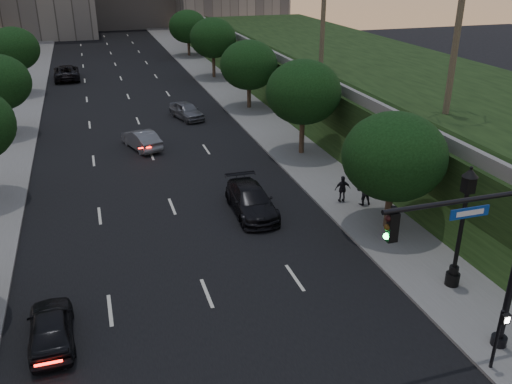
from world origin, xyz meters
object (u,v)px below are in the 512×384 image
object	(u,v)px
street_lamp	(460,234)
pedestrian_a	(391,223)
sedan_far_right	(186,111)
sedan_mid_left	(141,139)
sedan_far_left	(66,72)
sedan_near_right	(251,200)
sedan_near_left	(51,327)
pedestrian_c	(343,189)
traffic_signal_mast	(490,266)
pedestrian_b	(364,190)

from	to	relation	value
street_lamp	pedestrian_a	distance (m)	4.63
sedan_far_right	sedan_mid_left	bearing A→B (deg)	-140.41
pedestrian_a	sedan_mid_left	bearing A→B (deg)	-85.67
sedan_far_left	sedan_near_right	bearing A→B (deg)	102.74
sedan_mid_left	sedan_near_left	bearing A→B (deg)	57.33
sedan_far_left	pedestrian_c	bearing A→B (deg)	109.53
traffic_signal_mast	sedan_mid_left	bearing A→B (deg)	108.52
pedestrian_a	pedestrian_c	world-z (taller)	pedestrian_a
street_lamp	sedan_far_right	bearing A→B (deg)	101.70
sedan_far_left	pedestrian_a	world-z (taller)	pedestrian_a
street_lamp	sedan_far_right	distance (m)	29.83
sedan_near_left	sedan_far_right	size ratio (longest dim) A/B	0.93
pedestrian_c	sedan_mid_left	bearing A→B (deg)	-45.24
sedan_near_left	sedan_far_left	size ratio (longest dim) A/B	0.67
sedan_near_right	sedan_far_left	bearing A→B (deg)	105.35
pedestrian_a	sedan_far_left	bearing A→B (deg)	-95.80
pedestrian_a	pedestrian_c	size ratio (longest dim) A/B	1.20
sedan_far_left	pedestrian_b	size ratio (longest dim) A/B	3.43
traffic_signal_mast	pedestrian_c	bearing A→B (deg)	85.28
sedan_mid_left	pedestrian_a	distance (m)	20.70
sedan_mid_left	sedan_far_left	bearing A→B (deg)	-96.08
sedan_near_left	pedestrian_a	world-z (taller)	pedestrian_a
sedan_near_right	pedestrian_b	distance (m)	6.40
traffic_signal_mast	sedan_near_left	distance (m)	15.65
sedan_mid_left	pedestrian_c	world-z (taller)	pedestrian_c
traffic_signal_mast	pedestrian_c	distance (m)	13.35
sedan_near_left	sedan_far_left	world-z (taller)	sedan_far_left
pedestrian_c	sedan_far_left	bearing A→B (deg)	-61.00
street_lamp	traffic_signal_mast	bearing A→B (deg)	-115.88
sedan_near_left	sedan_far_right	xyz separation A→B (m)	(10.29, 27.79, 0.05)
pedestrian_a	pedestrian_c	xyz separation A→B (m)	(-0.28, 4.84, -0.16)
sedan_near_left	sedan_far_left	bearing A→B (deg)	-92.19
sedan_far_left	sedan_far_right	distance (m)	22.21
sedan_far_right	pedestrian_a	xyz separation A→B (m)	(5.52, -24.82, 0.36)
traffic_signal_mast	sedan_near_right	distance (m)	14.40
traffic_signal_mast	sedan_far_right	xyz separation A→B (m)	(-4.17, 33.00, -2.94)
sedan_near_right	pedestrian_b	xyz separation A→B (m)	(6.29, -1.12, 0.26)
street_lamp	sedan_near_left	distance (m)	16.50
street_lamp	pedestrian_c	bearing A→B (deg)	94.94
sedan_near_left	sedan_mid_left	distance (m)	21.77
sedan_near_left	sedan_mid_left	size ratio (longest dim) A/B	0.93
sedan_near_left	sedan_near_right	xyz separation A→B (m)	(10.22, 8.24, 0.08)
sedan_mid_left	pedestrian_b	xyz separation A→B (m)	(10.84, -13.90, 0.31)
sedan_mid_left	pedestrian_a	size ratio (longest dim) A/B	2.27
street_lamp	sedan_near_right	world-z (taller)	street_lamp
pedestrian_b	street_lamp	bearing A→B (deg)	94.54
sedan_near_right	sedan_far_right	xyz separation A→B (m)	(0.07, 19.55, -0.03)
sedan_far_right	pedestrian_c	world-z (taller)	pedestrian_c
sedan_near_right	pedestrian_c	xyz separation A→B (m)	(5.31, -0.43, 0.18)
sedan_mid_left	sedan_far_right	size ratio (longest dim) A/B	1.00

